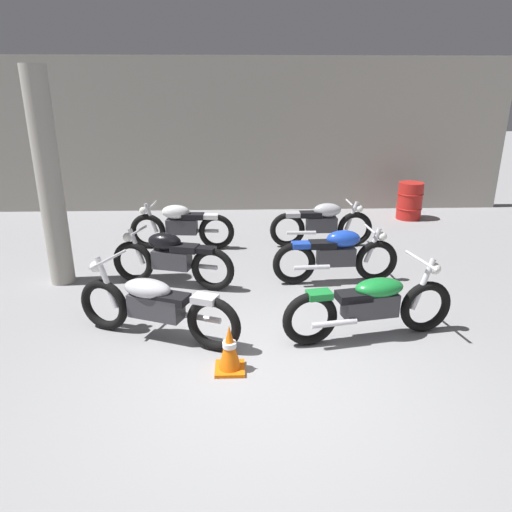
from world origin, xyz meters
TOP-DOWN VIEW (x-y plane):
  - ground_plane at (0.00, 0.00)m, footprint 60.00×60.00m
  - back_wall at (0.00, 7.53)m, footprint 12.58×0.24m
  - support_pillar at (-3.02, 2.81)m, footprint 0.36×0.36m
  - motorcycle_left_row_0 at (-1.26, 0.94)m, footprint 2.05×1.01m
  - motorcycle_left_row_1 at (-1.28, 2.57)m, footprint 1.92×0.70m
  - motorcycle_left_row_2 at (-1.33, 4.39)m, footprint 1.97×0.48m
  - motorcycle_right_row_0 at (1.32, 0.87)m, footprint 2.15×0.75m
  - motorcycle_right_row_1 at (1.26, 2.62)m, footprint 1.97×0.48m
  - motorcycle_right_row_2 at (1.34, 4.43)m, footprint 1.97×0.48m
  - oil_drum at (3.72, 6.40)m, footprint 0.59×0.59m
  - traffic_cone at (-0.36, 0.22)m, footprint 0.32×0.32m

SIDE VIEW (x-z plane):
  - ground_plane at x=0.00m, z-range 0.00..0.00m
  - traffic_cone at x=-0.36m, z-range -0.01..0.53m
  - oil_drum at x=3.72m, z-range 0.00..0.85m
  - motorcycle_left_row_0 at x=-1.26m, z-range -0.04..0.94m
  - motorcycle_right_row_0 at x=1.32m, z-range -0.04..0.94m
  - motorcycle_left_row_1 at x=-1.28m, z-range 0.02..0.90m
  - motorcycle_left_row_2 at x=-1.33m, z-range 0.02..0.90m
  - motorcycle_right_row_1 at x=1.26m, z-range 0.02..0.90m
  - motorcycle_right_row_2 at x=1.34m, z-range 0.02..0.90m
  - support_pillar at x=-3.02m, z-range 0.00..3.20m
  - back_wall at x=0.00m, z-range 0.00..3.60m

